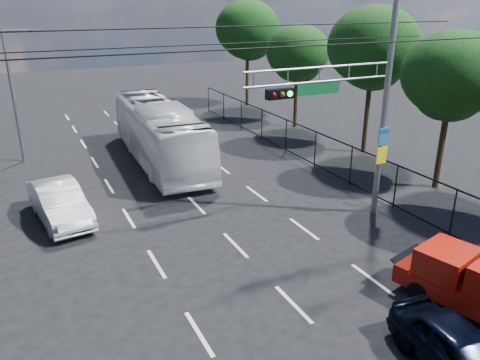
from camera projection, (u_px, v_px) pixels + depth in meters
lane_markings at (181, 190)px, 22.27m from camera, size 6.12×38.00×0.01m
signal_mast at (362, 92)px, 17.51m from camera, size 6.43×0.39×9.50m
streetlight_left at (16, 90)px, 24.98m from camera, size 2.09×0.22×7.08m
utility_wires at (224, 40)px, 15.34m from camera, size 22.00×5.04×0.74m
fence_right at (336, 158)px, 23.48m from camera, size 0.06×34.03×2.00m
tree_right_b at (452, 81)px, 20.87m from camera, size 4.50×4.50×7.31m
tree_right_c at (373, 53)px, 25.91m from camera, size 5.10×5.10×8.29m
tree_right_d at (298, 57)px, 31.94m from camera, size 4.32×4.32×7.02m
tree_right_e at (247, 33)px, 38.34m from camera, size 5.28×5.28×8.58m
navy_hatchback at (460, 353)px, 11.00m from camera, size 2.03×4.08×1.34m
white_bus at (159, 133)px, 25.72m from camera, size 3.28×11.88×3.28m
white_van at (59, 203)px, 18.96m from camera, size 2.25×4.85×1.54m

